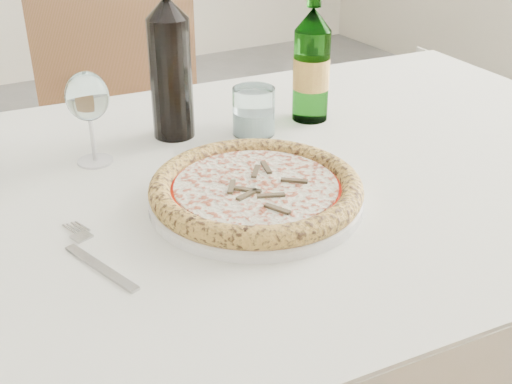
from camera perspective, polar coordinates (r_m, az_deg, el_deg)
dining_table at (r=1.07m, az=-2.64°, el=-2.51°), size 1.66×1.06×0.76m
chair_far at (r=1.89m, az=-11.34°, el=5.97°), size 0.55×0.55×0.93m
plate at (r=0.95m, az=0.00°, el=-0.59°), size 0.32×0.32×0.02m
pizza at (r=0.95m, az=-0.00°, el=0.34°), size 0.32×0.32×0.03m
fork at (r=0.86m, az=-14.16°, el=-5.65°), size 0.06×0.20×0.00m
wine_glass at (r=1.08m, az=-14.76°, el=7.99°), size 0.07×0.07×0.16m
tumbler at (r=1.19m, az=-0.21°, el=6.92°), size 0.08×0.08×0.09m
beer_bottle at (r=1.24m, az=4.97°, el=11.20°), size 0.07×0.07×0.27m
wine_bottle at (r=1.16m, az=-7.63°, el=11.02°), size 0.08×0.08×0.31m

